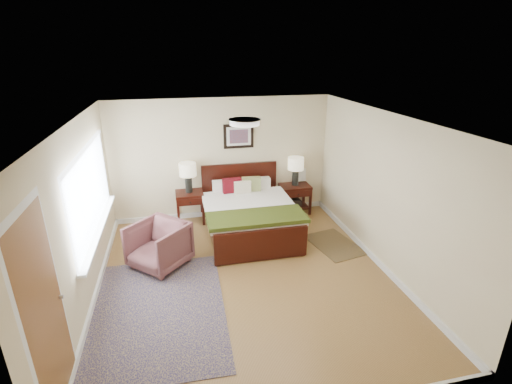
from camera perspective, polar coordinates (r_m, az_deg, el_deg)
floor at (r=6.01m, az=-1.50°, el=-13.04°), size 5.00×5.00×0.00m
back_wall at (r=7.74m, az=-5.22°, el=5.08°), size 4.50×0.04×2.50m
front_wall at (r=3.33m, az=7.19°, el=-18.68°), size 4.50×0.04×2.50m
left_wall at (r=5.49m, az=-25.41°, el=-3.84°), size 0.04×5.00×2.50m
right_wall at (r=6.21m, az=19.19°, el=-0.12°), size 0.04×5.00×2.50m
ceiling at (r=5.05m, az=-1.78°, el=11.14°), size 4.50×5.00×0.02m
window at (r=6.06m, az=-23.83°, el=0.00°), size 0.11×2.72×1.32m
door at (r=4.10m, az=-29.64°, el=-16.24°), size 0.06×1.00×2.18m
ceil_fixture at (r=5.06m, az=-1.77°, el=10.75°), size 0.44×0.44×0.08m
bed at (r=7.09m, az=-1.11°, el=-2.66°), size 1.72×2.08×1.12m
wall_art at (r=7.65m, az=-2.68°, el=8.58°), size 0.62×0.05×0.50m
nightstand_left at (r=7.68m, az=-10.17°, el=-0.95°), size 0.55×0.50×0.66m
nightstand_right at (r=8.13m, az=5.98°, el=-0.62°), size 0.64×0.48×0.63m
lamp_left at (r=7.52m, az=-10.44°, el=3.03°), size 0.33×0.33×0.61m
lamp_right at (r=7.92m, az=6.14°, el=3.99°), size 0.33×0.33×0.61m
armchair at (r=6.32m, az=-14.73°, el=-7.94°), size 1.16×1.16×0.76m
rug_persian at (r=5.54m, az=-14.89°, el=-17.18°), size 1.89×2.62×0.01m
rug_navy at (r=7.07m, az=11.97°, el=-7.88°), size 0.93×1.22×0.01m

